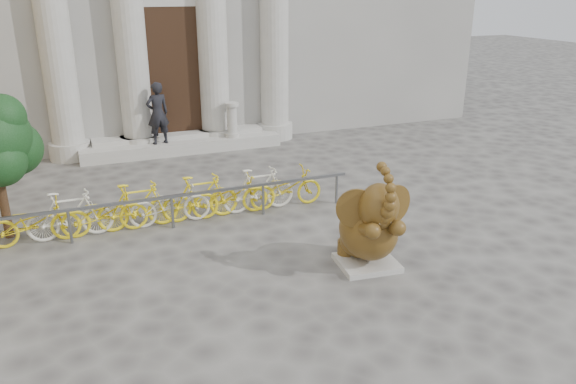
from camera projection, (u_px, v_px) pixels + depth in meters
name	position (u px, v px, depth m)	size (l,w,h in m)	color
ground	(304.00, 300.00, 9.06)	(80.00, 80.00, 0.00)	#474442
entrance_steps	(182.00, 145.00, 17.18)	(6.00, 1.20, 0.36)	#A8A59E
elephant_statue	(370.00, 228.00, 9.89)	(1.38, 1.57, 2.06)	#A8A59E
bike_rack	(170.00, 202.00, 11.80)	(8.00, 0.53, 1.00)	slate
pedestrian	(158.00, 113.00, 16.36)	(0.66, 0.44, 1.82)	black
balustrade_post	(232.00, 121.00, 17.22)	(0.44, 0.44, 1.08)	#A8A59E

